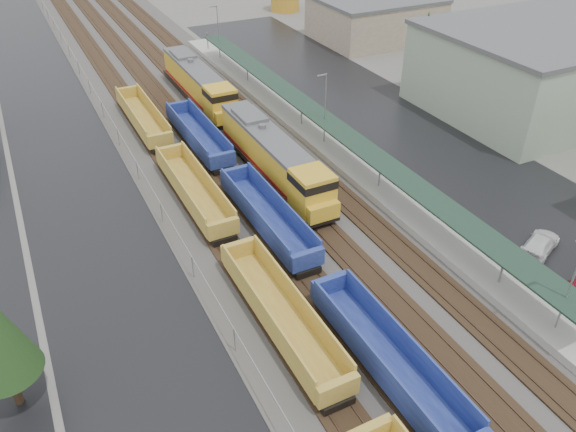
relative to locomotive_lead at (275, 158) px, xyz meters
name	(u,v)px	position (x,y,z in m)	size (l,w,h in m)	color
ballast_strip	(205,128)	(-2.00, 13.92, -2.38)	(20.00, 160.00, 0.08)	#302D2B
trackbed	(205,127)	(-2.00, 13.92, -2.26)	(14.60, 160.00, 0.22)	black
west_parking_lot	(66,157)	(-17.00, 13.92, -2.41)	(10.00, 160.00, 0.02)	black
east_commuter_lot	(398,130)	(17.00, 3.92, -2.41)	(16.00, 100.00, 0.02)	black
station_platform	(324,141)	(7.50, 3.93, -1.68)	(3.00, 80.00, 8.00)	#9E9B93
chainlink_fence	(121,138)	(-11.50, 12.36, -0.81)	(0.08, 160.04, 2.02)	gray
industrial_buildings	(558,78)	(35.76, -0.23, 1.83)	(32.52, 75.30, 9.50)	tan
tree_east	(425,41)	(26.00, 11.92, 4.05)	(4.40, 4.40, 10.00)	#332316
locomotive_lead	(275,158)	(0.00, 0.00, 0.00)	(3.04, 20.05, 4.54)	black
locomotive_trail	(199,84)	(0.00, 21.00, 0.00)	(3.04, 20.05, 4.54)	black
well_string_yellow	(281,314)	(-8.00, -17.48, -1.24)	(2.67, 84.53, 2.37)	#AC7D30
well_string_blue	(388,359)	(-4.00, -23.74, -1.23)	(2.70, 82.51, 2.39)	navy
parked_car_east_c	(540,244)	(13.68, -19.14, -1.72)	(4.78, 1.95, 1.39)	silver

